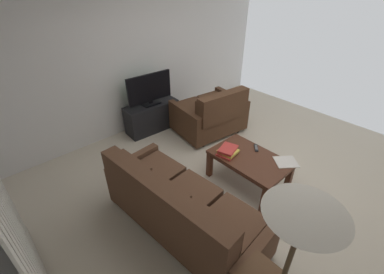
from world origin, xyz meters
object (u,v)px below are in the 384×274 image
flat_tv (149,89)px  floor_lamp (295,244)px  coffee_table (249,161)px  book_stack (228,151)px  tv_stand (152,117)px  sofa_main (180,208)px  loveseat_near (211,114)px  loose_magazine (286,162)px  tv_remote (256,148)px

flat_tv → floor_lamp: bearing=157.4°
coffee_table → flat_tv: flat_tv is taller
book_stack → tv_stand: bearing=-0.9°
sofa_main → tv_stand: size_ratio=1.98×
loveseat_near → flat_tv: (0.79, 0.73, 0.44)m
flat_tv → loose_magazine: 2.53m
tv_stand → tv_remote: 2.07m
coffee_table → flat_tv: (2.10, 0.12, 0.43)m
sofa_main → tv_stand: (2.09, -1.09, -0.11)m
floor_lamp → tv_remote: floor_lamp is taller
sofa_main → coffee_table: sofa_main is taller
sofa_main → loose_magazine: bearing=-104.9°
tv_stand → book_stack: (-1.84, 0.03, 0.22)m
tv_stand → tv_remote: (-2.03, -0.35, 0.19)m
tv_remote → loveseat_near: bearing=-17.2°
tv_stand → tv_remote: tv_stand is taller
coffee_table → tv_stand: tv_stand is taller
sofa_main → coffee_table: 1.21m
coffee_table → flat_tv: bearing=3.3°
tv_stand → loose_magazine: bearing=-171.2°
loveseat_near → tv_remote: loveseat_near is taller
coffee_table → floor_lamp: size_ratio=0.62×
flat_tv → book_stack: flat_tv is taller
floor_lamp → book_stack: floor_lamp is taller
coffee_table → loose_magazine: size_ratio=3.70×
coffee_table → sofa_main: bearing=89.4°
sofa_main → loose_magazine: sofa_main is taller
book_stack → tv_remote: 0.43m
book_stack → loose_magazine: bearing=-146.9°
loveseat_near → floor_lamp: 3.51m
loveseat_near → tv_stand: loveseat_near is taller
flat_tv → loose_magazine: bearing=-171.2°
book_stack → loose_magazine: size_ratio=1.17×
tv_stand → tv_remote: size_ratio=6.69×
book_stack → tv_remote: (-0.19, -0.38, -0.03)m
floor_lamp → book_stack: bearing=-42.0°
coffee_table → loose_magazine: 0.47m
loveseat_near → book_stack: loveseat_near is taller
sofa_main → tv_stand: 2.35m
floor_lamp → book_stack: 2.25m
loveseat_near → book_stack: bearing=143.9°
loveseat_near → tv_remote: (-1.24, 0.38, 0.09)m
flat_tv → book_stack: 1.87m
tv_stand → flat_tv: flat_tv is taller
loose_magazine → book_stack: bearing=-108.4°
flat_tv → coffee_table: bearing=-176.7°
sofa_main → book_stack: 1.09m
tv_remote → loose_magazine: (-0.44, -0.03, -0.01)m
loveseat_near → flat_tv: 1.17m
book_stack → floor_lamp: bearing=138.0°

